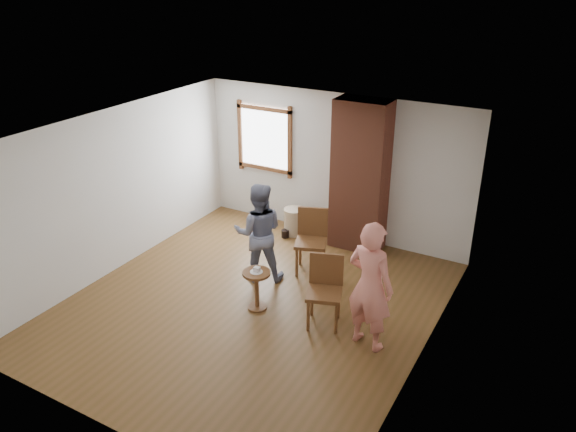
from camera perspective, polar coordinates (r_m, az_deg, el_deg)
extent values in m
plane|color=brown|center=(8.33, -3.74, -8.99)|extent=(5.50, 5.50, 0.00)
cube|color=silver|center=(9.93, 4.68, 5.06)|extent=(5.00, 0.04, 2.60)
cube|color=silver|center=(9.21, -17.19, 2.42)|extent=(0.04, 5.50, 2.60)
cube|color=silver|center=(6.80, 14.06, -5.29)|extent=(0.04, 5.50, 2.60)
cube|color=white|center=(7.23, -4.30, 8.45)|extent=(5.00, 5.50, 0.04)
cube|color=brown|center=(10.43, -2.40, 7.82)|extent=(1.14, 0.06, 1.34)
cube|color=white|center=(10.45, -2.35, 7.85)|extent=(1.00, 0.02, 1.20)
cube|color=brown|center=(9.49, 7.33, 4.01)|extent=(0.90, 0.50, 2.60)
cylinder|color=tan|center=(10.26, 0.64, -0.55)|extent=(0.45, 0.45, 0.49)
cylinder|color=black|center=(10.20, -0.29, -1.80)|extent=(0.15, 0.15, 0.14)
cube|color=brown|center=(8.91, 2.33, -2.73)|extent=(0.62, 0.62, 0.06)
cylinder|color=brown|center=(8.89, 0.89, -4.69)|extent=(0.05, 0.05, 0.52)
cylinder|color=brown|center=(8.84, 3.40, -4.88)|extent=(0.05, 0.05, 0.52)
cylinder|color=brown|center=(9.22, 1.25, -3.52)|extent=(0.05, 0.05, 0.52)
cylinder|color=brown|center=(9.19, 3.66, -3.70)|extent=(0.05, 0.05, 0.52)
cube|color=brown|center=(8.99, 2.53, -0.64)|extent=(0.47, 0.21, 0.52)
cube|color=brown|center=(7.66, 3.70, -7.85)|extent=(0.59, 0.59, 0.06)
cylinder|color=brown|center=(7.66, 2.06, -10.05)|extent=(0.04, 0.04, 0.50)
cylinder|color=brown|center=(7.63, 4.91, -10.30)|extent=(0.04, 0.04, 0.50)
cylinder|color=brown|center=(7.97, 2.45, -8.53)|extent=(0.04, 0.04, 0.50)
cylinder|color=brown|center=(7.94, 5.18, -8.76)|extent=(0.04, 0.04, 0.50)
cube|color=brown|center=(7.71, 3.93, -5.46)|extent=(0.45, 0.20, 0.50)
cylinder|color=brown|center=(7.96, -3.23, -5.82)|extent=(0.40, 0.40, 0.04)
cylinder|color=brown|center=(8.11, -3.18, -7.59)|extent=(0.06, 0.06, 0.54)
cylinder|color=brown|center=(8.26, -3.14, -9.20)|extent=(0.28, 0.28, 0.03)
cylinder|color=white|center=(7.95, -3.23, -5.67)|extent=(0.18, 0.18, 0.01)
cube|color=white|center=(7.92, -3.18, -5.47)|extent=(0.08, 0.07, 0.06)
imported|color=#161A3D|center=(8.61, -2.98, -1.68)|extent=(0.97, 0.90, 1.59)
imported|color=#EF8777|center=(7.15, 8.35, -7.05)|extent=(0.72, 0.55, 1.76)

